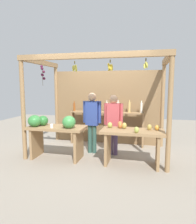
% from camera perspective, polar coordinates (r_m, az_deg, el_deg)
% --- Properties ---
extents(ground_plane, '(12.00, 12.00, 0.00)m').
position_cam_1_polar(ground_plane, '(5.57, 0.44, -11.06)').
color(ground_plane, gray).
rests_on(ground_plane, ground).
extents(market_stall, '(3.40, 1.95, 2.45)m').
position_cam_1_polar(market_stall, '(5.74, 1.43, 3.83)').
color(market_stall, '#99754C').
rests_on(market_stall, ground).
extents(fruit_counter_left, '(1.38, 0.64, 1.08)m').
position_cam_1_polar(fruit_counter_left, '(5.02, -11.90, -4.71)').
color(fruit_counter_left, '#99754C').
rests_on(fruit_counter_left, ground).
extents(fruit_counter_right, '(1.38, 0.64, 0.93)m').
position_cam_1_polar(fruit_counter_right, '(4.63, 9.45, -7.37)').
color(fruit_counter_right, '#99754C').
rests_on(fruit_counter_right, ground).
extents(bottle_shelf_unit, '(2.18, 0.22, 1.36)m').
position_cam_1_polar(bottle_shelf_unit, '(6.03, 2.44, -1.69)').
color(bottle_shelf_unit, '#99754C').
rests_on(bottle_shelf_unit, ground).
extents(vendor_man, '(0.48, 0.21, 1.58)m').
position_cam_1_polar(vendor_man, '(5.31, -1.66, -1.49)').
color(vendor_man, '#31564B').
rests_on(vendor_man, ground).
extents(vendor_woman, '(0.48, 0.21, 1.53)m').
position_cam_1_polar(vendor_woman, '(5.16, 4.30, -2.14)').
color(vendor_woman, '#4F3E63').
rests_on(vendor_woman, ground).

